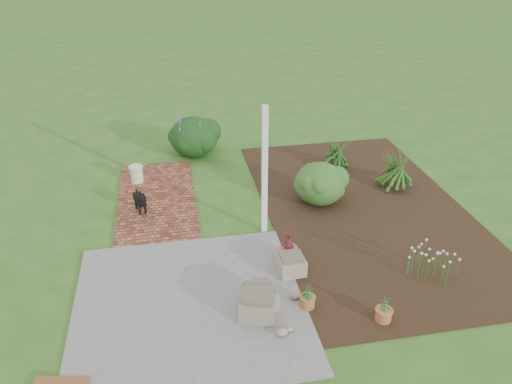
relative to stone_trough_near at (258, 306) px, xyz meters
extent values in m
plane|color=#2D5A1C|center=(0.25, 2.19, -0.21)|extent=(80.00, 80.00, 0.00)
cube|color=#626260|center=(-1.00, 0.44, -0.19)|extent=(3.50, 3.50, 0.04)
cube|color=#59291C|center=(-1.45, 3.94, -0.19)|extent=(1.60, 3.50, 0.04)
cube|color=black|center=(2.75, 2.69, -0.19)|extent=(4.00, 7.00, 0.03)
cube|color=white|center=(0.55, 2.29, 1.04)|extent=(0.10, 0.10, 2.50)
cube|color=#746856|center=(0.00, 0.00, 0.00)|extent=(0.64, 0.64, 0.34)
cube|color=gray|center=(0.07, 0.21, -0.01)|extent=(0.52, 0.52, 0.31)
cube|color=gray|center=(0.73, 0.92, -0.03)|extent=(0.46, 0.46, 0.28)
cube|color=black|center=(-1.76, 3.43, 0.10)|extent=(0.27, 0.40, 0.17)
cylinder|color=black|center=(-1.78, 3.29, -0.08)|extent=(0.05, 0.05, 0.19)
cylinder|color=black|center=(-1.67, 3.32, -0.08)|extent=(0.05, 0.05, 0.19)
cylinder|color=black|center=(-1.86, 3.54, -0.08)|extent=(0.05, 0.05, 0.19)
cylinder|color=black|center=(-1.75, 3.58, -0.08)|extent=(0.05, 0.05, 0.19)
sphere|color=black|center=(-1.70, 3.21, 0.23)|extent=(0.15, 0.15, 0.15)
cone|color=black|center=(-1.82, 3.62, 0.21)|extent=(0.09, 0.13, 0.14)
cylinder|color=beige|center=(-1.86, 4.78, 0.02)|extent=(0.30, 0.30, 0.37)
ellipsoid|color=#113A15|center=(1.91, 3.16, 0.26)|extent=(1.26, 1.26, 0.89)
cylinder|color=#B05E3B|center=(0.77, 1.29, -0.06)|extent=(0.37, 0.37, 0.24)
cylinder|color=#B7613D|center=(1.79, -0.44, -0.08)|extent=(0.26, 0.26, 0.20)
cylinder|color=#9D5F35|center=(0.77, 0.05, -0.08)|extent=(0.29, 0.29, 0.19)
ellipsoid|color=black|center=(-0.48, 6.15, 0.29)|extent=(1.46, 1.46, 1.01)
camera|label=1|loc=(-1.08, -5.57, 4.98)|focal=35.00mm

